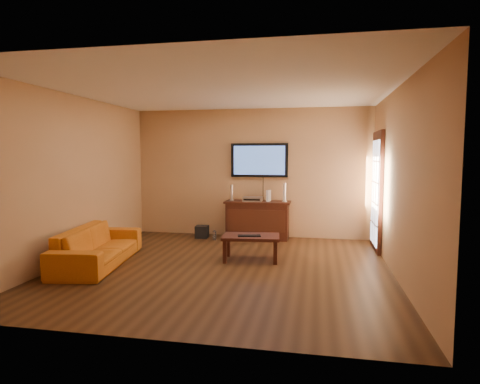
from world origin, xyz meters
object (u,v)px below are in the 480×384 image
(game_console, at_px, (269,196))
(keyboard, at_px, (249,236))
(coffee_table, at_px, (251,239))
(subwoofer, at_px, (202,232))
(speaker_left, at_px, (232,193))
(av_receiver, at_px, (253,199))
(media_console, at_px, (258,220))
(sofa, at_px, (98,240))
(bottle, at_px, (214,235))
(television, at_px, (259,160))
(speaker_right, at_px, (285,193))

(game_console, bearing_deg, keyboard, -80.13)
(coffee_table, relative_size, subwoofer, 3.84)
(speaker_left, bearing_deg, av_receiver, -4.74)
(media_console, bearing_deg, sofa, -131.99)
(game_console, distance_m, subwoofer, 1.59)
(keyboard, bearing_deg, media_console, 94.12)
(sofa, height_order, subwoofer, sofa)
(coffee_table, height_order, subwoofer, coffee_table)
(keyboard, bearing_deg, av_receiver, 97.34)
(bottle, bearing_deg, media_console, 20.07)
(game_console, bearing_deg, speaker_left, -166.39)
(coffee_table, relative_size, speaker_left, 2.93)
(speaker_left, distance_m, av_receiver, 0.47)
(coffee_table, height_order, game_console, game_console)
(television, height_order, speaker_right, television)
(speaker_right, bearing_deg, game_console, 173.02)
(speaker_right, height_order, game_console, speaker_right)
(coffee_table, distance_m, game_console, 1.86)
(media_console, height_order, television, television)
(sofa, distance_m, speaker_left, 3.00)
(television, distance_m, sofa, 3.65)
(television, height_order, sofa, television)
(media_console, distance_m, coffee_table, 1.75)
(sofa, relative_size, game_console, 8.65)
(subwoofer, bearing_deg, speaker_left, 12.83)
(speaker_left, bearing_deg, game_console, 0.93)
(av_receiver, bearing_deg, television, 65.45)
(television, relative_size, subwoofer, 4.71)
(speaker_right, xyz_separation_m, keyboard, (-0.42, -1.81, -0.53))
(media_console, xyz_separation_m, av_receiver, (-0.10, -0.01, 0.43))
(television, relative_size, speaker_right, 3.12)
(speaker_right, relative_size, subwoofer, 1.51)
(bottle, bearing_deg, speaker_left, 48.98)
(speaker_left, bearing_deg, television, 18.87)
(subwoofer, bearing_deg, keyboard, -55.26)
(media_console, bearing_deg, coffee_table, -85.15)
(speaker_right, height_order, bottle, speaker_right)
(game_console, relative_size, bottle, 1.13)
(bottle, bearing_deg, television, 31.81)
(speaker_left, height_order, game_console, speaker_left)
(media_console, distance_m, subwoofer, 1.20)
(media_console, distance_m, keyboard, 1.82)
(coffee_table, distance_m, speaker_left, 1.99)
(media_console, distance_m, speaker_right, 0.79)
(sofa, distance_m, game_console, 3.49)
(subwoofer, bearing_deg, television, 14.36)
(television, relative_size, keyboard, 3.09)
(television, bearing_deg, coffee_table, -85.68)
(coffee_table, height_order, keyboard, keyboard)
(game_console, relative_size, keyboard, 0.60)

